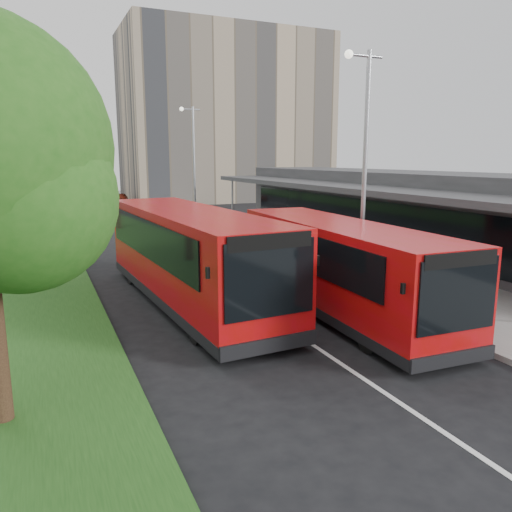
{
  "coord_description": "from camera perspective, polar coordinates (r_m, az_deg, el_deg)",
  "views": [
    {
      "loc": [
        -6.16,
        -12.31,
        4.68
      ],
      "look_at": [
        0.34,
        2.45,
        1.5
      ],
      "focal_mm": 35.0,
      "sensor_mm": 36.0,
      "label": 1
    }
  ],
  "objects": [
    {
      "name": "ground",
      "position": [
        14.54,
        2.7,
        -7.64
      ],
      "size": [
        120.0,
        120.0,
        0.0
      ],
      "primitive_type": "plane",
      "color": "black",
      "rests_on": "ground"
    },
    {
      "name": "pavement",
      "position": [
        34.83,
        -3.13,
        3.54
      ],
      "size": [
        5.0,
        80.0,
        0.15
      ],
      "primitive_type": "cube",
      "color": "slate",
      "rests_on": "ground"
    },
    {
      "name": "grass_verge",
      "position": [
        32.65,
        -25.0,
        1.95
      ],
      "size": [
        5.0,
        80.0,
        0.1
      ],
      "primitive_type": "cube",
      "color": "#1E4917",
      "rests_on": "ground"
    },
    {
      "name": "lane_centre_line",
      "position": [
        28.38,
        -10.91,
        1.47
      ],
      "size": [
        0.12,
        70.0,
        0.01
      ],
      "primitive_type": "cube",
      "color": "silver",
      "rests_on": "ground"
    },
    {
      "name": "kerb_dashes",
      "position": [
        33.04,
        -6.9,
        2.94
      ],
      "size": [
        0.12,
        56.0,
        0.01
      ],
      "color": "silver",
      "rests_on": "ground"
    },
    {
      "name": "office_block",
      "position": [
        58.09,
        -3.53,
        15.4
      ],
      "size": [
        22.0,
        12.0,
        18.0
      ],
      "primitive_type": "cube",
      "color": "tan",
      "rests_on": "ground"
    },
    {
      "name": "station_building",
      "position": [
        26.63,
        16.17,
        5.03
      ],
      "size": [
        7.7,
        26.0,
        4.0
      ],
      "color": "#2C2C2F",
      "rests_on": "ground"
    },
    {
      "name": "tree_mid",
      "position": [
        21.38,
        -26.54,
        10.64
      ],
      "size": [
        4.74,
        4.74,
        7.62
      ],
      "color": "black",
      "rests_on": "ground"
    },
    {
      "name": "tree_far",
      "position": [
        33.37,
        -25.73,
        10.87
      ],
      "size": [
        4.96,
        4.96,
        7.97
      ],
      "color": "black",
      "rests_on": "ground"
    },
    {
      "name": "lamp_post_near",
      "position": [
        17.62,
        12.14,
        11.03
      ],
      "size": [
        1.44,
        0.28,
        8.0
      ],
      "color": "#9A9DA3",
      "rests_on": "pavement"
    },
    {
      "name": "lamp_post_far",
      "position": [
        35.82,
        -7.24,
        11.13
      ],
      "size": [
        1.44,
        0.28,
        8.0
      ],
      "color": "#9A9DA3",
      "rests_on": "pavement"
    },
    {
      "name": "bus_main",
      "position": [
        15.33,
        9.48,
        -1.28
      ],
      "size": [
        2.87,
        9.88,
        2.77
      ],
      "rotation": [
        0.0,
        0.0,
        -0.04
      ],
      "color": "#B30912",
      "rests_on": "ground"
    },
    {
      "name": "bus_second",
      "position": [
        16.16,
        -7.54,
        -0.06
      ],
      "size": [
        3.37,
        10.92,
        3.05
      ],
      "rotation": [
        0.0,
        0.0,
        0.06
      ],
      "color": "#B30912",
      "rests_on": "ground"
    },
    {
      "name": "litter_bin",
      "position": [
        26.01,
        3.07,
        2.18
      ],
      "size": [
        0.6,
        0.6,
        0.96
      ],
      "primitive_type": "cylinder",
      "rotation": [
        0.0,
        0.0,
        0.14
      ],
      "color": "#341F15",
      "rests_on": "pavement"
    },
    {
      "name": "bollard",
      "position": [
        31.88,
        -2.32,
        3.9
      ],
      "size": [
        0.18,
        0.18,
        1.02
      ],
      "primitive_type": "cylinder",
      "rotation": [
        0.0,
        0.0,
        0.08
      ],
      "color": "yellow",
      "rests_on": "pavement"
    },
    {
      "name": "car_near",
      "position": [
        50.99,
        -15.34,
        6.24
      ],
      "size": [
        2.48,
        4.15,
        1.32
      ],
      "primitive_type": "imported",
      "rotation": [
        0.0,
        0.0,
        -0.25
      ],
      "color": "#61190D",
      "rests_on": "ground"
    },
    {
      "name": "car_far",
      "position": [
        58.04,
        -18.77,
        6.62
      ],
      "size": [
        1.98,
        4.29,
        1.36
      ],
      "primitive_type": "imported",
      "rotation": [
        0.0,
        0.0,
        -0.13
      ],
      "color": "navy",
      "rests_on": "ground"
    }
  ]
}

